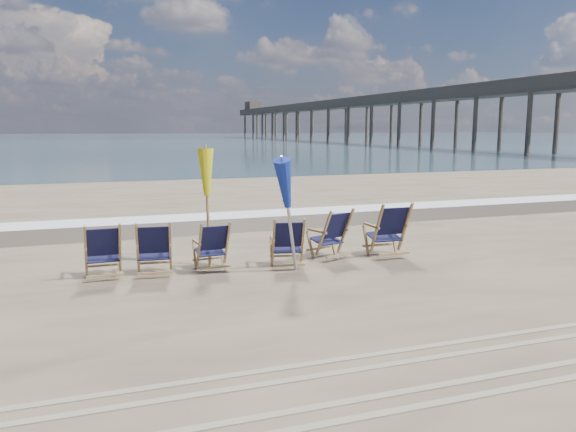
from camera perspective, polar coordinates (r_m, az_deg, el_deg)
name	(u,v)px	position (r m, az deg, el deg)	size (l,w,h in m)	color
ocean	(105,139)	(135.59, -18.11, 7.46)	(400.00, 400.00, 0.00)	#37505C
surf_foam	(218,216)	(16.38, -7.10, 0.04)	(200.00, 1.40, 0.01)	silver
wet_sand_strip	(230,224)	(14.94, -5.87, -0.81)	(200.00, 2.60, 0.00)	#42362A
tire_tracks	(445,369)	(6.35, 15.69, -14.76)	(80.00, 1.30, 0.01)	gray
beach_chair_0	(120,250)	(9.87, -16.69, -3.34)	(0.62, 0.70, 0.97)	black
beach_chair_1	(170,248)	(9.81, -11.87, -3.23)	(0.62, 0.70, 0.97)	black
beach_chair_2	(227,245)	(10.09, -6.20, -2.94)	(0.58, 0.65, 0.91)	black
beach_chair_3	(303,243)	(10.14, 1.50, -2.72)	(0.61, 0.68, 0.95)	black
beach_chair_4	(346,233)	(11.01, 5.87, -1.68)	(0.64, 0.72, 1.00)	black
beach_chair_5	(405,229)	(11.23, 11.83, -1.33)	(0.71, 0.80, 1.11)	black
umbrella_yellow	(207,179)	(10.32, -8.22, 3.78)	(0.30, 0.30, 2.13)	#9A7745
umbrella_blue	(290,184)	(9.52, 0.19, 3.31)	(0.30, 0.30, 2.11)	#A5A5AD
fishing_pier	(363,114)	(91.46, 7.66, 10.22)	(4.40, 140.00, 9.30)	#4F4339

